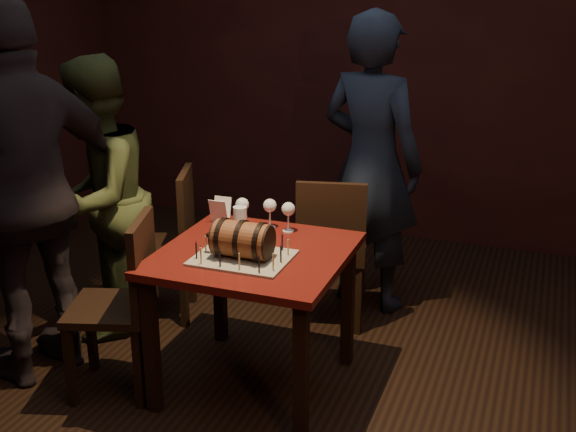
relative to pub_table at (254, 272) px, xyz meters
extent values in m
plane|color=black|center=(0.10, -0.04, -0.64)|extent=(5.00, 5.00, 0.00)
cube|color=black|center=(0.10, 2.46, 0.76)|extent=(5.00, 0.04, 2.80)
cube|color=#4A0F0C|center=(0.00, 0.00, 0.09)|extent=(0.90, 0.90, 0.04)
cube|color=black|center=(-0.38, -0.38, -0.29)|extent=(0.06, 0.06, 0.71)
cube|color=black|center=(0.38, -0.38, -0.29)|extent=(0.06, 0.06, 0.71)
cube|color=black|center=(-0.38, 0.38, -0.29)|extent=(0.06, 0.06, 0.71)
cube|color=black|center=(0.38, 0.38, -0.29)|extent=(0.06, 0.06, 0.71)
cube|color=gray|center=(-0.01, -0.11, 0.12)|extent=(0.45, 0.35, 0.01)
cylinder|color=brown|center=(-0.01, -0.11, 0.21)|extent=(0.26, 0.17, 0.17)
cylinder|color=black|center=(-0.11, -0.11, 0.21)|extent=(0.02, 0.19, 0.19)
cylinder|color=black|center=(-0.01, -0.11, 0.21)|extent=(0.02, 0.19, 0.19)
cylinder|color=black|center=(0.09, -0.11, 0.21)|extent=(0.02, 0.19, 0.19)
cylinder|color=black|center=(-0.15, -0.11, 0.21)|extent=(0.01, 0.17, 0.17)
cylinder|color=black|center=(0.12, -0.11, 0.21)|extent=(0.01, 0.17, 0.17)
cylinder|color=black|center=(-0.17, -0.11, 0.21)|extent=(0.04, 0.02, 0.02)
sphere|color=black|center=(-0.19, -0.11, 0.21)|extent=(0.03, 0.03, 0.03)
cylinder|color=#E7D98A|center=(-0.16, -0.26, 0.16)|extent=(0.01, 0.01, 0.08)
cylinder|color=black|center=(-0.16, -0.26, 0.21)|extent=(0.00, 0.00, 0.01)
cylinder|color=black|center=(-0.06, -0.26, 0.16)|extent=(0.01, 0.01, 0.08)
cylinder|color=black|center=(-0.06, -0.26, 0.21)|extent=(0.00, 0.00, 0.01)
cylinder|color=#E7D98A|center=(0.04, -0.26, 0.16)|extent=(0.01, 0.01, 0.08)
cylinder|color=black|center=(0.04, -0.26, 0.21)|extent=(0.00, 0.00, 0.01)
cylinder|color=black|center=(0.13, -0.26, 0.16)|extent=(0.01, 0.01, 0.08)
cylinder|color=black|center=(0.13, -0.26, 0.21)|extent=(0.00, 0.00, 0.01)
cylinder|color=#E7D98A|center=(0.18, -0.21, 0.16)|extent=(0.01, 0.01, 0.08)
cylinder|color=black|center=(0.18, -0.21, 0.21)|extent=(0.00, 0.00, 0.01)
cylinder|color=black|center=(0.18, -0.11, 0.16)|extent=(0.01, 0.01, 0.08)
cylinder|color=black|center=(0.18, -0.11, 0.21)|extent=(0.00, 0.00, 0.01)
cylinder|color=#E7D98A|center=(0.18, -0.02, 0.16)|extent=(0.01, 0.01, 0.08)
cylinder|color=black|center=(0.18, -0.02, 0.21)|extent=(0.00, 0.00, 0.01)
cylinder|color=black|center=(0.14, 0.03, 0.16)|extent=(0.01, 0.01, 0.08)
cylinder|color=black|center=(0.14, 0.03, 0.21)|extent=(0.00, 0.00, 0.01)
cylinder|color=#E7D98A|center=(0.04, 0.03, 0.16)|extent=(0.01, 0.01, 0.08)
cylinder|color=black|center=(0.04, 0.03, 0.21)|extent=(0.00, 0.00, 0.01)
cylinder|color=black|center=(-0.06, 0.03, 0.16)|extent=(0.01, 0.01, 0.08)
cylinder|color=black|center=(-0.06, 0.03, 0.21)|extent=(0.00, 0.00, 0.01)
cylinder|color=#E7D98A|center=(-0.16, 0.03, 0.16)|extent=(0.01, 0.01, 0.08)
cylinder|color=black|center=(-0.16, 0.03, 0.21)|extent=(0.00, 0.00, 0.01)
cylinder|color=black|center=(-0.21, -0.01, 0.16)|extent=(0.01, 0.01, 0.08)
cylinder|color=black|center=(-0.21, -0.01, 0.21)|extent=(0.00, 0.00, 0.01)
cylinder|color=#E7D98A|center=(-0.21, -0.11, 0.16)|extent=(0.01, 0.01, 0.08)
cylinder|color=black|center=(-0.21, -0.11, 0.21)|extent=(0.00, 0.00, 0.01)
cylinder|color=black|center=(-0.21, -0.21, 0.16)|extent=(0.01, 0.01, 0.08)
cylinder|color=black|center=(-0.21, -0.21, 0.21)|extent=(0.00, 0.00, 0.01)
cylinder|color=silver|center=(-0.19, 0.30, 0.11)|extent=(0.06, 0.06, 0.01)
cylinder|color=silver|center=(-0.19, 0.30, 0.16)|extent=(0.01, 0.01, 0.09)
sphere|color=silver|center=(-0.19, 0.30, 0.23)|extent=(0.07, 0.07, 0.07)
sphere|color=#591114|center=(-0.19, 0.30, 0.23)|extent=(0.05, 0.05, 0.05)
cylinder|color=silver|center=(-0.05, 0.34, 0.11)|extent=(0.06, 0.06, 0.01)
cylinder|color=silver|center=(-0.05, 0.34, 0.16)|extent=(0.01, 0.01, 0.09)
sphere|color=silver|center=(-0.05, 0.34, 0.23)|extent=(0.07, 0.07, 0.07)
cylinder|color=silver|center=(0.06, 0.32, 0.11)|extent=(0.06, 0.06, 0.01)
cylinder|color=silver|center=(0.06, 0.32, 0.16)|extent=(0.01, 0.01, 0.09)
sphere|color=silver|center=(0.06, 0.32, 0.23)|extent=(0.07, 0.07, 0.07)
sphere|color=#BF594C|center=(0.06, 0.32, 0.23)|extent=(0.05, 0.05, 0.05)
cylinder|color=silver|center=(-0.16, 0.19, 0.18)|extent=(0.07, 0.07, 0.15)
cylinder|color=#9E5414|center=(-0.16, 0.19, 0.17)|extent=(0.06, 0.06, 0.11)
cylinder|color=white|center=(-0.16, 0.19, 0.23)|extent=(0.06, 0.06, 0.02)
cube|color=black|center=(0.15, 0.85, -0.19)|extent=(0.48, 0.48, 0.04)
cube|color=black|center=(0.28, 1.06, -0.43)|extent=(0.04, 0.04, 0.43)
cube|color=black|center=(-0.06, 0.98, -0.43)|extent=(0.04, 0.04, 0.43)
cube|color=black|center=(0.35, 0.72, -0.43)|extent=(0.04, 0.04, 0.43)
cube|color=black|center=(0.02, 0.65, -0.43)|extent=(0.04, 0.04, 0.43)
cube|color=black|center=(0.19, 0.68, 0.06)|extent=(0.40, 0.13, 0.46)
cube|color=black|center=(-0.87, 0.55, -0.19)|extent=(0.51, 0.51, 0.04)
cube|color=black|center=(-1.09, 0.65, -0.43)|extent=(0.04, 0.04, 0.43)
cube|color=black|center=(-0.97, 0.33, -0.43)|extent=(0.04, 0.04, 0.43)
cube|color=black|center=(-0.77, 0.76, -0.43)|extent=(0.04, 0.04, 0.43)
cube|color=black|center=(-0.65, 0.45, -0.43)|extent=(0.04, 0.04, 0.43)
cube|color=black|center=(-0.70, 0.61, 0.06)|extent=(0.17, 0.39, 0.46)
cube|color=black|center=(-0.67, -0.28, -0.19)|extent=(0.50, 0.50, 0.04)
cube|color=black|center=(-0.88, -0.17, -0.43)|extent=(0.04, 0.04, 0.43)
cube|color=black|center=(-0.78, -0.49, -0.43)|extent=(0.04, 0.04, 0.43)
cube|color=black|center=(-0.56, -0.06, -0.43)|extent=(0.04, 0.04, 0.43)
cube|color=black|center=(-0.45, -0.39, -0.43)|extent=(0.04, 0.04, 0.43)
cube|color=black|center=(-0.50, -0.22, 0.06)|extent=(0.16, 0.39, 0.46)
imported|color=#171F2F|center=(0.29, 1.17, 0.28)|extent=(0.77, 0.62, 1.85)
imported|color=#343E1F|center=(-1.09, 0.27, 0.17)|extent=(0.70, 0.86, 1.62)
imported|color=black|center=(-1.13, -0.24, 0.35)|extent=(0.87, 1.25, 1.98)
camera|label=1|loc=(1.30, -3.02, 1.42)|focal=45.00mm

